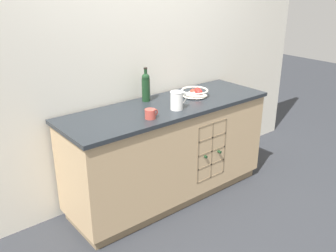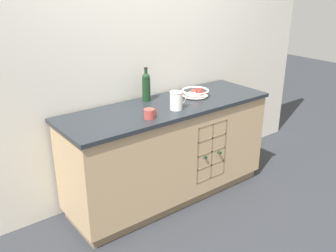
% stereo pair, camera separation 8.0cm
% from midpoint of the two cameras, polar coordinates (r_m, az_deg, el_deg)
% --- Properties ---
extents(ground_plane, '(14.00, 14.00, 0.00)m').
position_cam_midpoint_polar(ground_plane, '(3.76, 0.62, -10.39)').
color(ground_plane, '#2D3035').
extents(back_wall, '(4.40, 0.06, 2.55)m').
position_cam_midpoint_polar(back_wall, '(3.56, -3.10, 9.99)').
color(back_wall, silver).
rests_on(back_wall, ground_plane).
extents(kitchen_island, '(2.01, 0.67, 0.94)m').
position_cam_midpoint_polar(kitchen_island, '(3.53, 0.70, -3.85)').
color(kitchen_island, '#8B7354').
rests_on(kitchen_island, ground_plane).
extents(fruit_bowl, '(0.26, 0.26, 0.08)m').
position_cam_midpoint_polar(fruit_bowl, '(3.58, 4.88, 5.15)').
color(fruit_bowl, silver).
rests_on(fruit_bowl, kitchen_island).
extents(white_pitcher, '(0.17, 0.11, 0.16)m').
position_cam_midpoint_polar(white_pitcher, '(3.21, 2.04, 3.98)').
color(white_pitcher, white).
rests_on(white_pitcher, kitchen_island).
extents(ceramic_mug, '(0.12, 0.09, 0.08)m').
position_cam_midpoint_polar(ceramic_mug, '(3.02, -2.08, 1.89)').
color(ceramic_mug, '#B7473D').
rests_on(ceramic_mug, kitchen_island).
extents(standing_wine_bottle, '(0.08, 0.08, 0.31)m').
position_cam_midpoint_polar(standing_wine_bottle, '(3.42, -2.67, 6.09)').
color(standing_wine_bottle, '#19381E').
rests_on(standing_wine_bottle, kitchen_island).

